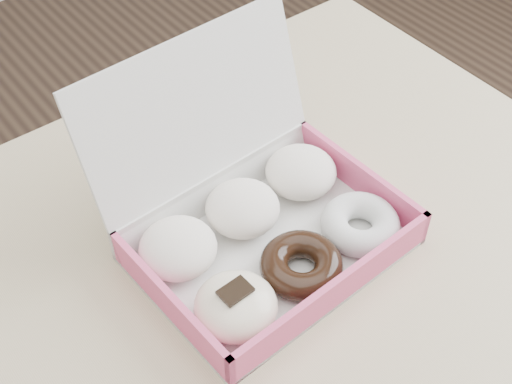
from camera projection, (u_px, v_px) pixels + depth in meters
donut_box at (259, 224)px, 0.77m from camera, size 0.29×0.27×0.20m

